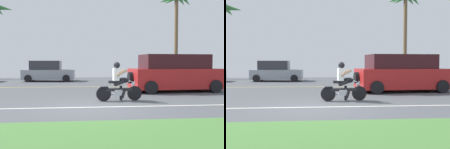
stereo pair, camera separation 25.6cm
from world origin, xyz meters
The scene contains 8 objects.
ground centered at (0.00, 3.00, -0.02)m, with size 56.00×30.00×0.04m, color #4C4F54.
grass_median centered at (0.00, -4.10, 0.03)m, with size 56.00×3.80×0.06m, color #477A38.
lane_line_near centered at (0.00, 0.06, 0.00)m, with size 50.40×0.12×0.01m, color silver.
lane_line_far centered at (0.00, 7.51, 0.00)m, with size 50.40×0.12×0.01m, color yellow.
motorcyclist centered at (0.96, 1.41, 0.64)m, with size 1.81×0.59×1.52m.
suv_nearby centered at (4.32, 4.49, 0.93)m, with size 4.94×2.55×1.91m.
parked_car_1 centered at (-3.34, 12.75, 0.77)m, with size 4.12×2.04×1.66m.
palm_tree_1 centered at (8.76, 16.48, 7.39)m, with size 3.50×3.55×8.82m.
Camera 2 is at (-0.09, -8.42, 1.47)m, focal length 40.85 mm.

